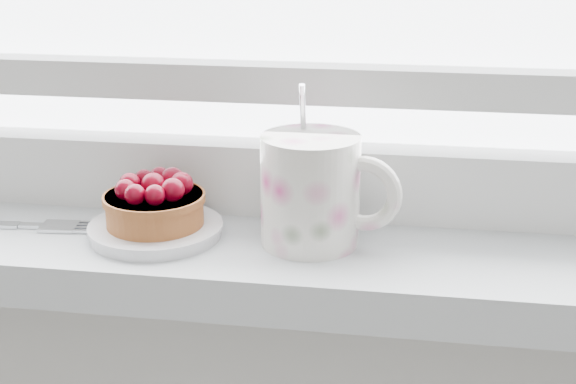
# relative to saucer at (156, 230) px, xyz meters

# --- Properties ---
(saucer) EXTENTS (0.12, 0.12, 0.01)m
(saucer) POSITION_rel_saucer_xyz_m (0.00, 0.00, 0.00)
(saucer) COLOR silver
(saucer) RESTS_ON windowsill
(raspberry_tart) EXTENTS (0.09, 0.09, 0.05)m
(raspberry_tart) POSITION_rel_saucer_xyz_m (0.00, 0.00, 0.03)
(raspberry_tart) COLOR brown
(raspberry_tart) RESTS_ON saucer
(floral_mug) EXTENTS (0.13, 0.10, 0.14)m
(floral_mug) POSITION_rel_saucer_xyz_m (0.15, 0.01, 0.05)
(floral_mug) COLOR silver
(floral_mug) RESTS_ON windowsill
(fork) EXTENTS (0.22, 0.04, 0.00)m
(fork) POSITION_rel_saucer_xyz_m (-0.15, -0.00, -0.00)
(fork) COLOR silver
(fork) RESTS_ON windowsill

